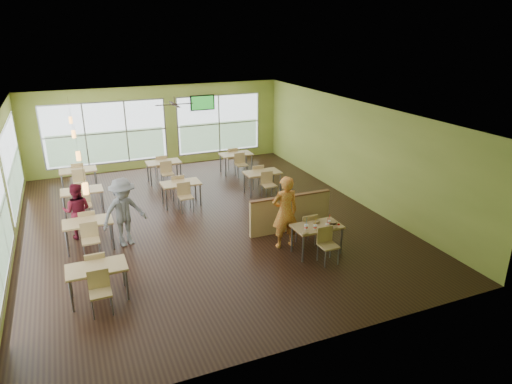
{
  "coord_description": "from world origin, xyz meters",
  "views": [
    {
      "loc": [
        -3.4,
        -11.84,
        5.42
      ],
      "look_at": [
        1.18,
        -1.07,
        1.09
      ],
      "focal_mm": 32.0,
      "sensor_mm": 36.0,
      "label": 1
    }
  ],
  "objects_px": {
    "main_table": "(317,230)",
    "half_wall_divider": "(290,213)",
    "food_basket": "(332,222)",
    "man_plaid": "(285,212)"
  },
  "relations": [
    {
      "from": "food_basket",
      "to": "half_wall_divider",
      "type": "bearing_deg",
      "value": 105.21
    },
    {
      "from": "main_table",
      "to": "man_plaid",
      "type": "bearing_deg",
      "value": 132.42
    },
    {
      "from": "main_table",
      "to": "half_wall_divider",
      "type": "relative_size",
      "value": 0.63
    },
    {
      "from": "half_wall_divider",
      "to": "man_plaid",
      "type": "xyz_separation_m",
      "value": [
        -0.58,
        -0.82,
        0.43
      ]
    },
    {
      "from": "man_plaid",
      "to": "main_table",
      "type": "bearing_deg",
      "value": 135.36
    },
    {
      "from": "food_basket",
      "to": "main_table",
      "type": "bearing_deg",
      "value": 175.13
    },
    {
      "from": "main_table",
      "to": "food_basket",
      "type": "height_order",
      "value": "main_table"
    },
    {
      "from": "main_table",
      "to": "half_wall_divider",
      "type": "height_order",
      "value": "half_wall_divider"
    },
    {
      "from": "man_plaid",
      "to": "food_basket",
      "type": "xyz_separation_m",
      "value": [
        0.98,
        -0.67,
        -0.17
      ]
    },
    {
      "from": "half_wall_divider",
      "to": "food_basket",
      "type": "relative_size",
      "value": 9.38
    }
  ]
}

